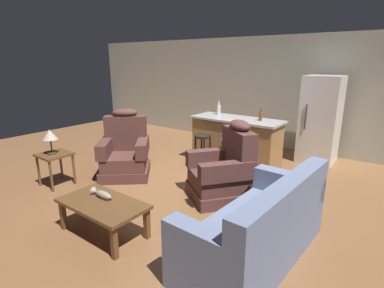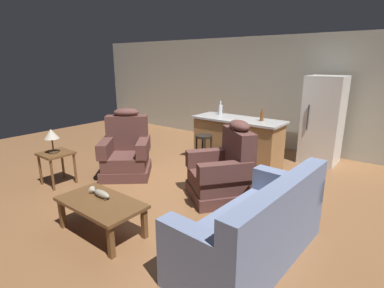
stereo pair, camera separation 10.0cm
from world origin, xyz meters
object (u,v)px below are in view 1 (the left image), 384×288
(coffee_table, at_px, (103,206))
(table_lamp, at_px, (50,136))
(end_table, at_px, (55,159))
(recliner_near_island, at_px, (224,171))
(bottle_tall_green, at_px, (260,116))
(recliner_near_lamp, at_px, (125,152))
(refrigerator, at_px, (320,120))
(fish_figurine, at_px, (102,194))
(bottle_short_amber, at_px, (219,109))
(bar_stool_left, at_px, (203,146))
(couch, at_px, (259,229))
(bar_stool_right, at_px, (230,151))
(kitchen_island, at_px, (236,142))

(coffee_table, xyz_separation_m, table_lamp, (-1.85, 0.42, 0.50))
(coffee_table, bearing_deg, end_table, 166.23)
(recliner_near_island, bearing_deg, coffee_table, 17.40)
(recliner_near_island, xyz_separation_m, bottle_tall_green, (-0.14, 1.50, 0.61))
(recliner_near_lamp, xyz_separation_m, table_lamp, (-0.54, -1.07, 0.45))
(recliner_near_island, relative_size, refrigerator, 0.68)
(recliner_near_island, bearing_deg, fish_figurine, 13.50)
(fish_figurine, height_order, bottle_short_amber, bottle_short_amber)
(bar_stool_left, bearing_deg, recliner_near_island, -40.10)
(refrigerator, bearing_deg, fish_figurine, -107.89)
(fish_figurine, bearing_deg, recliner_near_island, 66.15)
(couch, distance_m, bar_stool_left, 2.77)
(coffee_table, relative_size, couch, 0.57)
(recliner_near_island, bearing_deg, bar_stool_right, -117.76)
(coffee_table, height_order, bottle_tall_green, bottle_tall_green)
(couch, xyz_separation_m, kitchen_island, (-1.67, 2.51, 0.14))
(end_table, distance_m, bottle_tall_green, 3.71)
(couch, distance_m, table_lamp, 3.60)
(end_table, xyz_separation_m, refrigerator, (3.15, 3.94, 0.42))
(end_table, relative_size, bar_stool_left, 0.82)
(couch, height_order, refrigerator, refrigerator)
(bar_stool_left, xyz_separation_m, bar_stool_right, (0.59, 0.00, 0.00))
(coffee_table, relative_size, refrigerator, 0.62)
(coffee_table, relative_size, recliner_near_lamp, 0.92)
(couch, distance_m, kitchen_island, 3.02)
(end_table, relative_size, bottle_tall_green, 2.43)
(bottle_short_amber, bearing_deg, bar_stool_left, -79.50)
(bar_stool_right, height_order, bottle_tall_green, bottle_tall_green)
(end_table, xyz_separation_m, bottle_short_amber, (1.38, 2.88, 0.60))
(bar_stool_left, relative_size, bar_stool_right, 1.00)
(coffee_table, distance_m, fish_figurine, 0.16)
(couch, xyz_separation_m, refrigerator, (-0.41, 3.71, 0.54))
(table_lamp, bearing_deg, recliner_near_lamp, 63.30)
(fish_figurine, xyz_separation_m, couch, (1.81, 0.61, -0.12))
(recliner_near_lamp, relative_size, recliner_near_island, 1.00)
(fish_figurine, height_order, end_table, end_table)
(kitchen_island, height_order, refrigerator, refrigerator)
(fish_figurine, relative_size, bar_stool_right, 0.50)
(refrigerator, bearing_deg, couch, -83.69)
(end_table, relative_size, kitchen_island, 0.31)
(coffee_table, distance_m, table_lamp, 1.96)
(recliner_near_lamp, relative_size, refrigerator, 0.68)
(table_lamp, distance_m, bar_stool_left, 2.66)
(bottle_tall_green, bearing_deg, table_lamp, -129.67)
(coffee_table, distance_m, refrigerator, 4.61)
(couch, bearing_deg, kitchen_island, -53.74)
(recliner_near_lamp, xyz_separation_m, bar_stool_right, (1.57, 1.07, 0.05))
(couch, relative_size, end_table, 3.46)
(couch, height_order, kitchen_island, kitchen_island)
(bar_stool_left, height_order, bar_stool_right, same)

